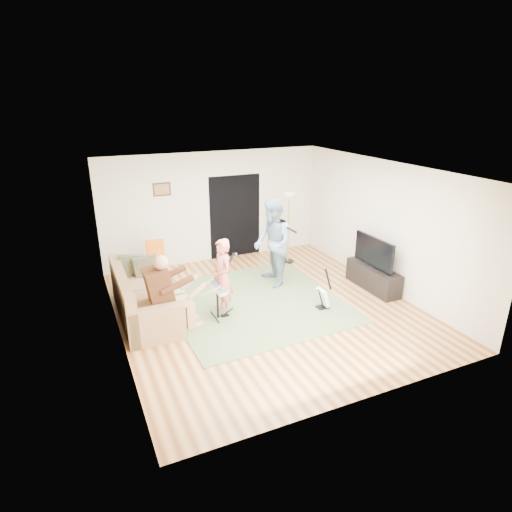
{
  "coord_description": "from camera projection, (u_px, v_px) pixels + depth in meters",
  "views": [
    {
      "loc": [
        -3.27,
        -6.79,
        3.91
      ],
      "look_at": [
        -0.08,
        0.3,
        1.0
      ],
      "focal_mm": 30.0,
      "sensor_mm": 36.0,
      "label": 1
    }
  ],
  "objects": [
    {
      "name": "ceiling",
      "position": [
        267.0,
        170.0,
        7.47
      ],
      "size": [
        6.0,
        6.0,
        0.0
      ],
      "primitive_type": "plane",
      "rotation": [
        3.14,
        0.0,
        0.0
      ],
      "color": "white",
      "rests_on": "walls"
    },
    {
      "name": "guitarist",
      "position": [
        273.0,
        243.0,
        9.14
      ],
      "size": [
        0.81,
        1.0,
        1.92
      ],
      "primitive_type": "imported",
      "rotation": [
        0.0,
        0.0,
        -1.66
      ],
      "color": "#6C869E",
      "rests_on": "floor"
    },
    {
      "name": "picture_frame",
      "position": [
        162.0,
        189.0,
        9.83
      ],
      "size": [
        0.42,
        0.03,
        0.32
      ],
      "primitive_type": "cube",
      "color": "#3F2314",
      "rests_on": "walls"
    },
    {
      "name": "microphone",
      "position": [
        232.0,
        257.0,
        7.94
      ],
      "size": [
        0.06,
        0.06,
        0.24
      ],
      "primitive_type": null,
      "color": "black",
      "rests_on": "singer"
    },
    {
      "name": "drummer",
      "position": [
        171.0,
        300.0,
        7.51
      ],
      "size": [
        0.91,
        0.51,
        1.4
      ],
      "color": "#4D2915",
      "rests_on": "sofa"
    },
    {
      "name": "window_blinds",
      "position": [
        110.0,
        250.0,
        7.0
      ],
      "size": [
        0.0,
        2.05,
        2.05
      ],
      "primitive_type": "plane",
      "rotation": [
        1.57,
        0.0,
        1.57
      ],
      "color": "brown",
      "rests_on": "walls"
    },
    {
      "name": "walls",
      "position": [
        267.0,
        243.0,
        7.95
      ],
      "size": [
        5.5,
        6.0,
        2.7
      ],
      "primitive_type": null,
      "color": "beige",
      "rests_on": "floor"
    },
    {
      "name": "tv_cabinet",
      "position": [
        373.0,
        277.0,
        9.2
      ],
      "size": [
        0.4,
        1.4,
        0.5
      ],
      "primitive_type": "cube",
      "color": "black",
      "rests_on": "floor"
    },
    {
      "name": "torchiere_lamp",
      "position": [
        289.0,
        216.0,
        10.35
      ],
      "size": [
        0.31,
        0.31,
        1.74
      ],
      "color": "black",
      "rests_on": "floor"
    },
    {
      "name": "guitar_spare",
      "position": [
        323.0,
        297.0,
        8.32
      ],
      "size": [
        0.3,
        0.27,
        0.84
      ],
      "color": "black",
      "rests_on": "floor"
    },
    {
      "name": "doorway",
      "position": [
        235.0,
        217.0,
        10.82
      ],
      "size": [
        2.1,
        0.0,
        2.1
      ],
      "primitive_type": "plane",
      "rotation": [
        1.57,
        0.0,
        0.0
      ],
      "color": "black",
      "rests_on": "walls"
    },
    {
      "name": "floor",
      "position": [
        266.0,
        308.0,
        8.42
      ],
      "size": [
        6.0,
        6.0,
        0.0
      ],
      "primitive_type": "plane",
      "color": "brown",
      "rests_on": "ground"
    },
    {
      "name": "area_rug",
      "position": [
        254.0,
        302.0,
        8.63
      ],
      "size": [
        3.4,
        3.48,
        0.02
      ],
      "primitive_type": "cube",
      "rotation": [
        0.0,
        0.0,
        0.03
      ],
      "color": "#586E43",
      "rests_on": "floor"
    },
    {
      "name": "drum_kit",
      "position": [
        218.0,
        304.0,
        7.93
      ],
      "size": [
        0.36,
        0.64,
        0.66
      ],
      "color": "black",
      "rests_on": "floor"
    },
    {
      "name": "sofa",
      "position": [
        140.0,
        302.0,
        7.98
      ],
      "size": [
        0.95,
        2.3,
        0.93
      ],
      "color": "#9D764E",
      "rests_on": "floor"
    },
    {
      "name": "television",
      "position": [
        374.0,
        252.0,
        8.97
      ],
      "size": [
        0.06,
        1.17,
        0.63
      ],
      "primitive_type": "cube",
      "color": "black",
      "rests_on": "tv_cabinet"
    },
    {
      "name": "singer",
      "position": [
        222.0,
        277.0,
        7.99
      ],
      "size": [
        0.4,
        0.57,
        1.48
      ],
      "primitive_type": "imported",
      "rotation": [
        0.0,
        0.0,
        -1.49
      ],
      "color": "#E16E62",
      "rests_on": "floor"
    },
    {
      "name": "guitar_held",
      "position": [
        281.0,
        227.0,
        9.1
      ],
      "size": [
        0.12,
        0.6,
        0.26
      ],
      "primitive_type": null,
      "rotation": [
        0.0,
        0.0,
        0.01
      ],
      "color": "silver",
      "rests_on": "guitarist"
    },
    {
      "name": "dining_chair",
      "position": [
        158.0,
        268.0,
        9.46
      ],
      "size": [
        0.41,
        0.43,
        0.96
      ],
      "rotation": [
        0.0,
        0.0,
        -0.01
      ],
      "color": "tan",
      "rests_on": "floor"
    }
  ]
}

